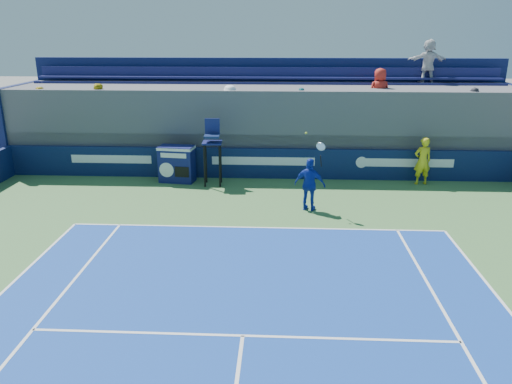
{
  "coord_description": "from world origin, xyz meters",
  "views": [
    {
      "loc": [
        0.67,
        -1.79,
        5.61
      ],
      "look_at": [
        0.0,
        11.5,
        1.25
      ],
      "focal_mm": 35.0,
      "sensor_mm": 36.0,
      "label": 1
    }
  ],
  "objects_px": {
    "match_clock": "(177,163)",
    "umpire_chair": "(212,145)",
    "ball_person": "(422,161)",
    "tennis_player": "(310,185)"
  },
  "relations": [
    {
      "from": "match_clock",
      "to": "umpire_chair",
      "type": "height_order",
      "value": "umpire_chair"
    },
    {
      "from": "ball_person",
      "to": "umpire_chair",
      "type": "relative_size",
      "value": 0.73
    },
    {
      "from": "match_clock",
      "to": "ball_person",
      "type": "bearing_deg",
      "value": 0.72
    },
    {
      "from": "ball_person",
      "to": "match_clock",
      "type": "bearing_deg",
      "value": -8.31
    },
    {
      "from": "umpire_chair",
      "to": "tennis_player",
      "type": "height_order",
      "value": "tennis_player"
    },
    {
      "from": "umpire_chair",
      "to": "tennis_player",
      "type": "bearing_deg",
      "value": -37.24
    },
    {
      "from": "match_clock",
      "to": "tennis_player",
      "type": "xyz_separation_m",
      "value": [
        4.9,
        -2.96,
        0.13
      ]
    },
    {
      "from": "match_clock",
      "to": "umpire_chair",
      "type": "distance_m",
      "value": 1.66
    },
    {
      "from": "ball_person",
      "to": "match_clock",
      "type": "distance_m",
      "value": 9.26
    },
    {
      "from": "ball_person",
      "to": "tennis_player",
      "type": "height_order",
      "value": "tennis_player"
    }
  ]
}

